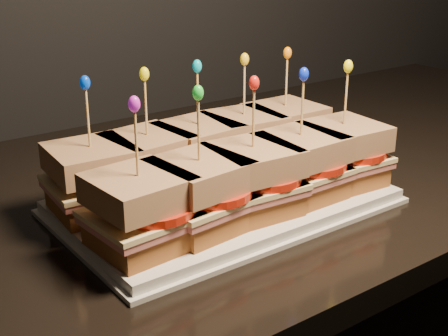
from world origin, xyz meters
TOP-DOWN VIEW (x-y plane):
  - platter at (0.27, 1.56)m, footprint 0.40×0.25m
  - platter_rim at (0.27, 1.56)m, footprint 0.41×0.26m
  - sandwich_0_bread_bot at (0.12, 1.62)m, footprint 0.10×0.10m
  - sandwich_0_ham at (0.12, 1.62)m, footprint 0.11×0.10m
  - sandwich_0_cheese at (0.12, 1.62)m, footprint 0.11×0.11m
  - sandwich_0_tomato at (0.14, 1.61)m, footprint 0.09×0.09m
  - sandwich_0_bread_top at (0.12, 1.62)m, footprint 0.10×0.10m
  - sandwich_0_pick at (0.12, 1.62)m, footprint 0.00×0.00m
  - sandwich_0_frill at (0.12, 1.62)m, footprint 0.01×0.01m
  - sandwich_1_bread_bot at (0.20, 1.62)m, footprint 0.10×0.10m
  - sandwich_1_ham at (0.20, 1.62)m, footprint 0.11×0.11m
  - sandwich_1_cheese at (0.20, 1.62)m, footprint 0.11×0.11m
  - sandwich_1_tomato at (0.21, 1.61)m, footprint 0.09×0.09m
  - sandwich_1_bread_top at (0.20, 1.62)m, footprint 0.10×0.10m
  - sandwich_1_pick at (0.20, 1.62)m, footprint 0.00×0.00m
  - sandwich_1_frill at (0.20, 1.62)m, footprint 0.01×0.01m
  - sandwich_2_bread_bot at (0.27, 1.62)m, footprint 0.10×0.10m
  - sandwich_2_ham at (0.27, 1.62)m, footprint 0.11×0.10m
  - sandwich_2_cheese at (0.27, 1.62)m, footprint 0.11×0.11m
  - sandwich_2_tomato at (0.29, 1.61)m, footprint 0.09×0.09m
  - sandwich_2_bread_top at (0.27, 1.62)m, footprint 0.10×0.10m
  - sandwich_2_pick at (0.27, 1.62)m, footprint 0.00×0.00m
  - sandwich_2_frill at (0.27, 1.62)m, footprint 0.01×0.01m
  - sandwich_3_bread_bot at (0.35, 1.62)m, footprint 0.10×0.10m
  - sandwich_3_ham at (0.35, 1.62)m, footprint 0.11×0.11m
  - sandwich_3_cheese at (0.35, 1.62)m, footprint 0.11×0.11m
  - sandwich_3_tomato at (0.36, 1.61)m, footprint 0.09×0.09m
  - sandwich_3_bread_top at (0.35, 1.62)m, footprint 0.10×0.10m
  - sandwich_3_pick at (0.35, 1.62)m, footprint 0.00×0.00m
  - sandwich_3_frill at (0.35, 1.62)m, footprint 0.01×0.01m
  - sandwich_4_bread_bot at (0.42, 1.62)m, footprint 0.09×0.09m
  - sandwich_4_ham at (0.42, 1.62)m, footprint 0.10×0.10m
  - sandwich_4_cheese at (0.42, 1.62)m, footprint 0.10×0.10m
  - sandwich_4_tomato at (0.44, 1.61)m, footprint 0.09×0.09m
  - sandwich_4_bread_top at (0.42, 1.62)m, footprint 0.10×0.10m
  - sandwich_4_pick at (0.42, 1.62)m, footprint 0.00×0.00m
  - sandwich_4_frill at (0.42, 1.62)m, footprint 0.01×0.01m
  - sandwich_5_bread_bot at (0.12, 1.51)m, footprint 0.10×0.10m
  - sandwich_5_ham at (0.12, 1.51)m, footprint 0.11×0.10m
  - sandwich_5_cheese at (0.12, 1.51)m, footprint 0.11×0.11m
  - sandwich_5_tomato at (0.14, 1.50)m, footprint 0.09×0.09m
  - sandwich_5_bread_top at (0.12, 1.51)m, footprint 0.10×0.10m
  - sandwich_5_pick at (0.12, 1.51)m, footprint 0.00×0.00m
  - sandwich_5_frill at (0.12, 1.51)m, footprint 0.01×0.01m
  - sandwich_6_bread_bot at (0.20, 1.51)m, footprint 0.10×0.10m
  - sandwich_6_ham at (0.20, 1.51)m, footprint 0.11×0.11m
  - sandwich_6_cheese at (0.20, 1.51)m, footprint 0.11×0.11m
  - sandwich_6_tomato at (0.21, 1.50)m, footprint 0.09×0.09m
  - sandwich_6_bread_top at (0.20, 1.51)m, footprint 0.10×0.10m
  - sandwich_6_pick at (0.20, 1.51)m, footprint 0.00×0.00m
  - sandwich_6_frill at (0.20, 1.51)m, footprint 0.01×0.01m
  - sandwich_7_bread_bot at (0.27, 1.51)m, footprint 0.10×0.10m
  - sandwich_7_ham at (0.27, 1.51)m, footprint 0.11×0.11m
  - sandwich_7_cheese at (0.27, 1.51)m, footprint 0.11×0.11m
  - sandwich_7_tomato at (0.29, 1.50)m, footprint 0.09×0.09m
  - sandwich_7_bread_top at (0.27, 1.51)m, footprint 0.10×0.10m
  - sandwich_7_pick at (0.27, 1.51)m, footprint 0.00×0.00m
  - sandwich_7_frill at (0.27, 1.51)m, footprint 0.01×0.01m
  - sandwich_8_bread_bot at (0.35, 1.51)m, footprint 0.09×0.09m
  - sandwich_8_ham at (0.35, 1.51)m, footprint 0.10×0.10m
  - sandwich_8_cheese at (0.35, 1.51)m, footprint 0.10×0.10m
  - sandwich_8_tomato at (0.36, 1.50)m, footprint 0.09×0.09m
  - sandwich_8_bread_top at (0.35, 1.51)m, footprint 0.09×0.09m
  - sandwich_8_pick at (0.35, 1.51)m, footprint 0.00×0.00m
  - sandwich_8_frill at (0.35, 1.51)m, footprint 0.01×0.01m
  - sandwich_9_bread_bot at (0.42, 1.51)m, footprint 0.10×0.10m
  - sandwich_9_ham at (0.42, 1.51)m, footprint 0.11×0.11m
  - sandwich_9_cheese at (0.42, 1.51)m, footprint 0.11×0.11m
  - sandwich_9_tomato at (0.44, 1.50)m, footprint 0.09×0.09m
  - sandwich_9_bread_top at (0.42, 1.51)m, footprint 0.10×0.10m
  - sandwich_9_pick at (0.42, 1.51)m, footprint 0.00×0.00m
  - sandwich_9_frill at (0.42, 1.51)m, footprint 0.01×0.01m

SIDE VIEW (x-z plane):
  - platter_rim at x=0.27m, z-range 0.87..0.87m
  - platter at x=0.27m, z-range 0.87..0.88m
  - sandwich_0_bread_bot at x=0.12m, z-range 0.88..0.91m
  - sandwich_1_bread_bot at x=0.20m, z-range 0.88..0.91m
  - sandwich_2_bread_bot at x=0.27m, z-range 0.88..0.91m
  - sandwich_3_bread_bot at x=0.35m, z-range 0.88..0.91m
  - sandwich_4_bread_bot at x=0.42m, z-range 0.88..0.91m
  - sandwich_5_bread_bot at x=0.12m, z-range 0.88..0.91m
  - sandwich_6_bread_bot at x=0.20m, z-range 0.88..0.91m
  - sandwich_7_bread_bot at x=0.27m, z-range 0.88..0.91m
  - sandwich_8_bread_bot at x=0.35m, z-range 0.88..0.91m
  - sandwich_9_bread_bot at x=0.42m, z-range 0.88..0.91m
  - sandwich_0_ham at x=0.12m, z-range 0.91..0.92m
  - sandwich_1_ham at x=0.20m, z-range 0.91..0.92m
  - sandwich_2_ham at x=0.27m, z-range 0.91..0.92m
  - sandwich_3_ham at x=0.35m, z-range 0.91..0.92m
  - sandwich_4_ham at x=0.42m, z-range 0.91..0.92m
  - sandwich_5_ham at x=0.12m, z-range 0.91..0.92m
  - sandwich_6_ham at x=0.20m, z-range 0.91..0.92m
  - sandwich_7_ham at x=0.27m, z-range 0.91..0.92m
  - sandwich_8_ham at x=0.35m, z-range 0.91..0.92m
  - sandwich_9_ham at x=0.42m, z-range 0.91..0.92m
  - sandwich_0_cheese at x=0.12m, z-range 0.92..0.92m
  - sandwich_1_cheese at x=0.20m, z-range 0.92..0.92m
  - sandwich_2_cheese at x=0.27m, z-range 0.92..0.92m
  - sandwich_3_cheese at x=0.35m, z-range 0.92..0.92m
  - sandwich_4_cheese at x=0.42m, z-range 0.92..0.92m
  - sandwich_5_cheese at x=0.12m, z-range 0.92..0.92m
  - sandwich_6_cheese at x=0.20m, z-range 0.92..0.92m
  - sandwich_7_cheese at x=0.27m, z-range 0.92..0.92m
  - sandwich_8_cheese at x=0.35m, z-range 0.92..0.92m
  - sandwich_9_cheese at x=0.42m, z-range 0.92..0.92m
  - sandwich_0_tomato at x=0.14m, z-range 0.92..0.93m
  - sandwich_1_tomato at x=0.21m, z-range 0.92..0.93m
  - sandwich_2_tomato at x=0.29m, z-range 0.92..0.93m
  - sandwich_3_tomato at x=0.36m, z-range 0.92..0.93m
  - sandwich_4_tomato at x=0.44m, z-range 0.92..0.93m
  - sandwich_5_tomato at x=0.14m, z-range 0.92..0.93m
  - sandwich_6_tomato at x=0.21m, z-range 0.92..0.93m
  - sandwich_7_tomato at x=0.29m, z-range 0.92..0.93m
  - sandwich_8_tomato at x=0.36m, z-range 0.92..0.93m
  - sandwich_9_tomato at x=0.44m, z-range 0.92..0.93m
  - sandwich_0_bread_top at x=0.12m, z-range 0.93..0.96m
  - sandwich_1_bread_top at x=0.20m, z-range 0.93..0.96m
  - sandwich_2_bread_top at x=0.27m, z-range 0.93..0.96m
  - sandwich_3_bread_top at x=0.35m, z-range 0.93..0.96m
  - sandwich_4_bread_top at x=0.42m, z-range 0.93..0.96m
  - sandwich_5_bread_top at x=0.12m, z-range 0.93..0.96m
  - sandwich_6_bread_top at x=0.20m, z-range 0.93..0.96m
  - sandwich_7_bread_top at x=0.27m, z-range 0.93..0.96m
  - sandwich_8_bread_top at x=0.35m, z-range 0.93..0.96m
  - sandwich_9_bread_top at x=0.42m, z-range 0.93..0.96m
  - sandwich_0_pick at x=0.12m, z-range 0.95..1.04m
  - sandwich_1_pick at x=0.20m, z-range 0.95..1.04m
  - sandwich_2_pick at x=0.27m, z-range 0.95..1.04m
  - sandwich_3_pick at x=0.35m, z-range 0.95..1.04m
  - sandwich_4_pick at x=0.42m, z-range 0.95..1.04m
  - sandwich_5_pick at x=0.12m, z-range 0.95..1.04m
  - sandwich_6_pick at x=0.20m, z-range 0.95..1.04m
  - sandwich_7_pick at x=0.27m, z-range 0.95..1.04m
  - sandwich_8_pick at x=0.35m, z-range 0.95..1.04m
  - sandwich_9_pick at x=0.42m, z-range 0.95..1.04m
  - sandwich_0_frill at x=0.12m, z-range 1.03..1.05m
  - sandwich_1_frill at x=0.20m, z-range 1.03..1.05m
  - sandwich_2_frill at x=0.27m, z-range 1.03..1.05m
  - sandwich_3_frill at x=0.35m, z-range 1.03..1.05m
  - sandwich_4_frill at x=0.42m, z-range 1.03..1.05m
  - sandwich_5_frill at x=0.12m, z-range 1.03..1.05m
  - sandwich_6_frill at x=0.20m, z-range 1.03..1.05m
  - sandwich_7_frill at x=0.27m, z-range 1.03..1.05m
  - sandwich_8_frill at x=0.35m, z-range 1.03..1.05m
  - sandwich_9_frill at x=0.42m, z-range 1.03..1.05m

